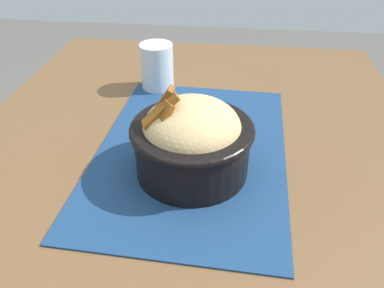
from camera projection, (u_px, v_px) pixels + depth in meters
name	position (u px, v px, depth m)	size (l,w,h in m)	color
table	(189.00, 199.00, 0.67)	(1.09, 0.82, 0.75)	brown
placemat	(192.00, 150.00, 0.65)	(0.47, 0.32, 0.00)	navy
bowl	(192.00, 139.00, 0.57)	(0.20, 0.20, 0.14)	black
fork	(206.00, 113.00, 0.75)	(0.03, 0.12, 0.00)	#BDBDBD
drinking_glass	(157.00, 70.00, 0.82)	(0.07, 0.07, 0.10)	silver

